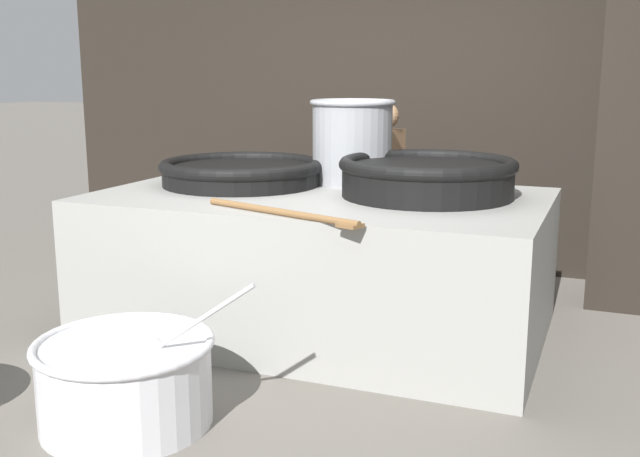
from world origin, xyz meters
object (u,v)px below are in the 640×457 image
(prep_bowl_vegetables, at_px, (126,377))
(giant_wok_far, at_px, (427,175))
(cook, at_px, (384,188))
(stock_pot, at_px, (352,140))
(giant_wok_near, at_px, (242,171))

(prep_bowl_vegetables, bearing_deg, giant_wok_far, 60.57)
(prep_bowl_vegetables, bearing_deg, cook, 81.03)
(giant_wok_far, distance_m, stock_pot, 0.78)
(giant_wok_near, height_order, prep_bowl_vegetables, giant_wok_near)
(stock_pot, height_order, prep_bowl_vegetables, stock_pot)
(cook, bearing_deg, stock_pot, 94.51)
(cook, bearing_deg, giant_wok_near, 61.81)
(giant_wok_near, bearing_deg, cook, 51.93)
(giant_wok_far, height_order, cook, cook)
(giant_wok_near, distance_m, stock_pot, 0.83)
(prep_bowl_vegetables, bearing_deg, giant_wok_near, 99.61)
(stock_pot, bearing_deg, giant_wok_near, -152.42)
(giant_wok_far, xyz_separation_m, cook, (-0.59, 0.99, -0.26))
(giant_wok_near, xyz_separation_m, giant_wok_far, (1.36, -0.02, 0.04))
(stock_pot, xyz_separation_m, cook, (0.06, 0.61, -0.43))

